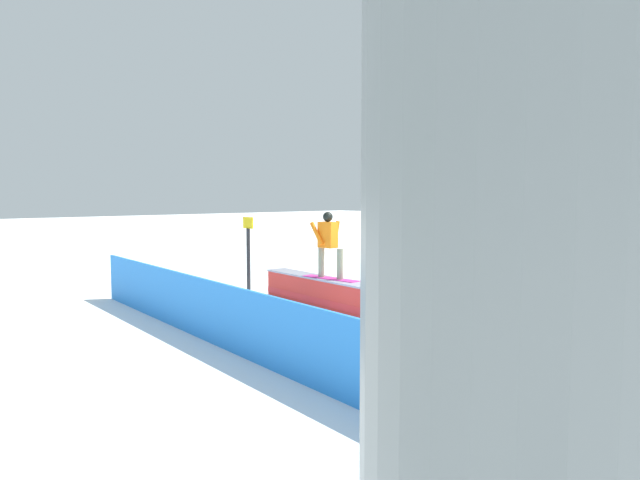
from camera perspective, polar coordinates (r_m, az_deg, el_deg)
The scene contains 5 objects.
ground_plane at distance 11.40m, azimuth 6.20°, elevation -8.07°, with size 120.00×120.00×0.00m, color white.
grind_box at distance 11.34m, azimuth 6.21°, elevation -6.61°, with size 7.63×1.30×0.65m.
snowboarder at distance 12.43m, azimuth 0.86°, elevation -0.24°, with size 1.46×0.45×1.47m.
safety_fence at distance 8.98m, azimuth -8.35°, elevation -8.04°, with size 12.11×0.06×1.06m, color #2880E8.
trail_marker at distance 15.00m, azimuth -7.21°, elevation -1.09°, with size 0.40×0.10×1.91m.
Camera 1 is at (-7.18, 8.50, 2.47)m, focal length 31.84 mm.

